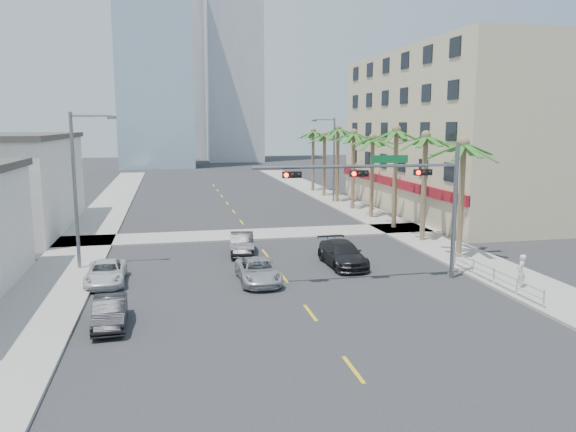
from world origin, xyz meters
The scene contains 26 objects.
ground centered at (0.00, 0.00, 0.00)m, with size 260.00×260.00×0.00m, color #262628.
sidewalk_right centered at (12.00, 20.00, 0.07)m, with size 4.00×120.00×0.15m, color gray.
sidewalk_left centered at (-12.00, 20.00, 0.07)m, with size 4.00×120.00×0.15m, color gray.
sidewalk_cross centered at (0.00, 22.00, 0.07)m, with size 80.00×4.00×0.15m, color gray.
building_right centered at (21.99, 30.00, 7.50)m, with size 15.25×28.00×15.00m.
tower_far_left centered at (-8.00, 95.00, 24.00)m, with size 14.00×14.00×48.00m, color #99B2C6.
tower_far_right centered at (9.00, 110.00, 30.00)m, with size 12.00×12.00×60.00m, color #ADADB2.
tower_far_center centered at (-3.00, 125.00, 21.00)m, with size 16.00×16.00×42.00m, color #ADADB2.
traffic_signal_mast centered at (5.78, 7.95, 5.06)m, with size 11.12×0.54×7.20m.
palm_tree_0 centered at (11.60, 12.00, 7.08)m, with size 4.80×4.80×7.80m.
palm_tree_1 centered at (11.60, 17.20, 7.43)m, with size 4.80×4.80×8.16m.
palm_tree_2 centered at (11.60, 22.40, 7.78)m, with size 4.80×4.80×8.52m.
palm_tree_3 centered at (11.60, 27.60, 7.08)m, with size 4.80×4.80×7.80m.
palm_tree_4 centered at (11.60, 32.80, 7.43)m, with size 4.80×4.80×8.16m.
palm_tree_5 centered at (11.60, 38.00, 7.78)m, with size 4.80×4.80×8.52m.
palm_tree_6 centered at (11.60, 43.20, 7.08)m, with size 4.80×4.80×7.80m.
palm_tree_7 centered at (11.60, 48.40, 7.43)m, with size 4.80×4.80×8.16m.
streetlight_left centered at (-11.00, 14.00, 5.06)m, with size 2.55×0.25×9.00m.
streetlight_right centered at (11.00, 38.00, 5.06)m, with size 2.55×0.25×9.00m.
guardrail centered at (10.30, 6.00, 0.67)m, with size 0.08×8.08×1.00m.
car_parked_mid centered at (-8.56, 4.10, 0.61)m, with size 1.29×3.71×1.22m, color black.
car_parked_far centered at (-9.40, 10.76, 0.59)m, with size 1.96×4.26×1.18m, color silver.
car_lane_left centered at (-1.50, 16.06, 0.69)m, with size 1.46×4.18×1.38m, color black.
car_lane_center centered at (-1.50, 9.38, 0.62)m, with size 2.06×4.47×1.24m, color silver.
car_lane_right centered at (3.95, 11.83, 0.72)m, with size 2.02×4.96×1.44m, color black.
pedestrian centered at (11.30, 5.20, 0.99)m, with size 0.61×0.40×1.69m, color white.
Camera 1 is at (-5.97, -19.28, 8.32)m, focal length 35.00 mm.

